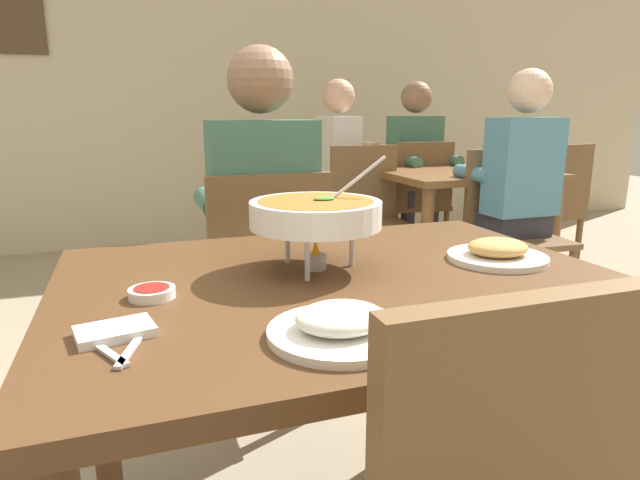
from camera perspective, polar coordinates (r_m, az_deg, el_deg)
cafe_rear_partition at (r=4.77m, az=-14.85°, el=17.80°), size 10.00×0.10×3.00m
picture_frame_hung at (r=4.78m, az=-29.90°, el=20.06°), size 0.44×0.03×0.56m
dining_table_main at (r=1.23m, az=2.33°, el=-8.62°), size 1.22×0.93×0.74m
chair_diner_main at (r=1.95m, az=-5.86°, el=-4.17°), size 0.44×0.44×0.90m
diner_main at (r=1.92m, az=-6.26°, el=2.83°), size 0.40×0.45×1.31m
curry_bowl at (r=1.22m, az=-0.45°, el=2.72°), size 0.33×0.30×0.26m
rice_plate at (r=0.88m, az=2.21°, el=-9.00°), size 0.24×0.24×0.06m
appetizer_plate at (r=1.39m, az=18.34°, el=-1.29°), size 0.24×0.24×0.06m
sauce_dish at (r=1.11m, az=-17.35°, el=-5.30°), size 0.09×0.09×0.02m
napkin_folded at (r=0.95m, az=-20.86°, el=-9.02°), size 0.13×0.10×0.02m
fork_utensil at (r=0.90m, az=-22.18°, el=-10.50°), size 0.09×0.16×0.01m
spoon_utensil at (r=0.90m, az=-18.97°, el=-10.28°), size 0.06×0.17×0.01m
dining_table_far at (r=3.51m, az=14.78°, el=4.95°), size 1.00×0.80×0.74m
chair_bg_left at (r=3.91m, az=10.22°, el=4.53°), size 0.49×0.49×0.90m
chair_bg_middle at (r=3.74m, az=3.09°, el=4.34°), size 0.45×0.45×0.90m
chair_bg_right at (r=3.10m, az=19.36°, el=1.71°), size 0.46×0.46×0.90m
chair_bg_corner at (r=3.84m, az=23.09°, el=3.53°), size 0.47×0.47×0.90m
chair_bg_window at (r=3.28m, az=5.15°, el=3.03°), size 0.48×0.48×0.90m
patron_bg_left at (r=3.97m, az=10.18°, el=8.10°), size 0.40×0.45×1.31m
patron_bg_middle at (r=3.69m, az=2.47°, el=7.91°), size 0.45×0.40×1.31m
patron_bg_right at (r=3.04m, az=20.09°, el=5.96°), size 0.40×0.45×1.31m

